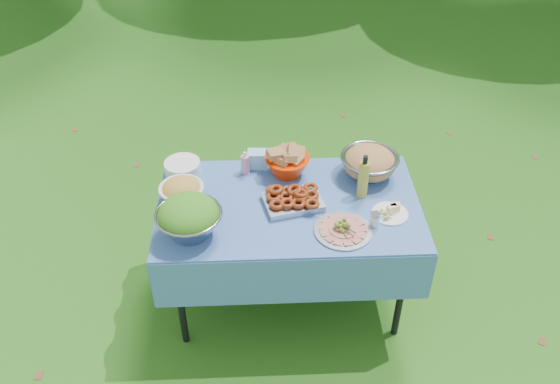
# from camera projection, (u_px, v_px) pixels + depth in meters

# --- Properties ---
(ground) EXTENTS (80.00, 80.00, 0.00)m
(ground) POSITION_uv_depth(u_px,v_px,m) (288.00, 295.00, 3.78)
(ground) COLOR #113E0B
(ground) RESTS_ON ground
(picnic_table) EXTENTS (1.46, 0.86, 0.76)m
(picnic_table) POSITION_uv_depth(u_px,v_px,m) (288.00, 252.00, 3.54)
(picnic_table) COLOR #7AB3EB
(picnic_table) RESTS_ON ground
(salad_bowl) EXTENTS (0.43, 0.43, 0.23)m
(salad_bowl) POSITION_uv_depth(u_px,v_px,m) (189.00, 218.00, 3.04)
(salad_bowl) COLOR #94969C
(salad_bowl) RESTS_ON picnic_table
(pasta_bowl_white) EXTENTS (0.27, 0.27, 0.14)m
(pasta_bowl_white) POSITION_uv_depth(u_px,v_px,m) (181.00, 191.00, 3.28)
(pasta_bowl_white) COLOR white
(pasta_bowl_white) RESTS_ON picnic_table
(plate_stack) EXTENTS (0.21, 0.21, 0.08)m
(plate_stack) POSITION_uv_depth(u_px,v_px,m) (183.00, 168.00, 3.50)
(plate_stack) COLOR white
(plate_stack) RESTS_ON picnic_table
(wipes_box) EXTENTS (0.12, 0.09, 0.11)m
(wipes_box) POSITION_uv_depth(u_px,v_px,m) (258.00, 159.00, 3.55)
(wipes_box) COLOR #8ED1F1
(wipes_box) RESTS_ON picnic_table
(sanitizer_bottle) EXTENTS (0.06, 0.06, 0.14)m
(sanitizer_bottle) POSITION_uv_depth(u_px,v_px,m) (245.00, 163.00, 3.49)
(sanitizer_bottle) COLOR pink
(sanitizer_bottle) RESTS_ON picnic_table
(bread_bowl) EXTENTS (0.28, 0.28, 0.18)m
(bread_bowl) POSITION_uv_depth(u_px,v_px,m) (287.00, 161.00, 3.47)
(bread_bowl) COLOR #F33000
(bread_bowl) RESTS_ON picnic_table
(pasta_bowl_steel) EXTENTS (0.36, 0.36, 0.18)m
(pasta_bowl_steel) POSITION_uv_depth(u_px,v_px,m) (369.00, 162.00, 3.46)
(pasta_bowl_steel) COLOR #94969C
(pasta_bowl_steel) RESTS_ON picnic_table
(fried_tray) EXTENTS (0.36, 0.29, 0.07)m
(fried_tray) POSITION_uv_depth(u_px,v_px,m) (293.00, 199.00, 3.27)
(fried_tray) COLOR #BBBABE
(fried_tray) RESTS_ON picnic_table
(charcuterie_platter) EXTENTS (0.38, 0.38, 0.07)m
(charcuterie_platter) POSITION_uv_depth(u_px,v_px,m) (343.00, 226.00, 3.10)
(charcuterie_platter) COLOR #A1A2A8
(charcuterie_platter) RESTS_ON picnic_table
(oil_bottle) EXTENTS (0.08, 0.08, 0.27)m
(oil_bottle) POSITION_uv_depth(u_px,v_px,m) (364.00, 176.00, 3.28)
(oil_bottle) COLOR gold
(oil_bottle) RESTS_ON picnic_table
(cheese_plate) EXTENTS (0.24, 0.24, 0.05)m
(cheese_plate) POSITION_uv_depth(u_px,v_px,m) (390.00, 210.00, 3.21)
(cheese_plate) COLOR white
(cheese_plate) RESTS_ON picnic_table
(shaker) EXTENTS (0.05, 0.05, 0.08)m
(shaker) POSITION_uv_depth(u_px,v_px,m) (375.00, 219.00, 3.14)
(shaker) COLOR white
(shaker) RESTS_ON picnic_table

